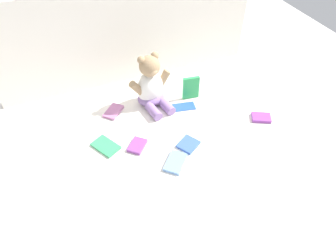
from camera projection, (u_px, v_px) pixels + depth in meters
ground_plane at (159, 128)px, 1.58m from camera, size 3.20×3.20×0.00m
backdrop_drape at (128, 36)px, 1.69m from camera, size 1.50×0.03×0.57m
teddy_bear at (151, 87)px, 1.64m from camera, size 0.25×0.24×0.30m
book_case_0 at (137, 146)px, 1.48m from camera, size 0.12×0.12×0.02m
book_case_1 at (188, 144)px, 1.48m from camera, size 0.13×0.12×0.01m
book_case_2 at (106, 146)px, 1.48m from camera, size 0.14×0.16×0.01m
book_case_3 at (183, 107)px, 1.69m from camera, size 0.15×0.09×0.01m
book_case_4 at (113, 111)px, 1.65m from camera, size 0.13×0.13×0.01m
book_case_5 at (175, 162)px, 1.40m from camera, size 0.14×0.14×0.02m
book_case_6 at (191, 88)px, 1.70m from camera, size 0.10×0.03×0.14m
book_case_7 at (261, 118)px, 1.62m from camera, size 0.12×0.11×0.02m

